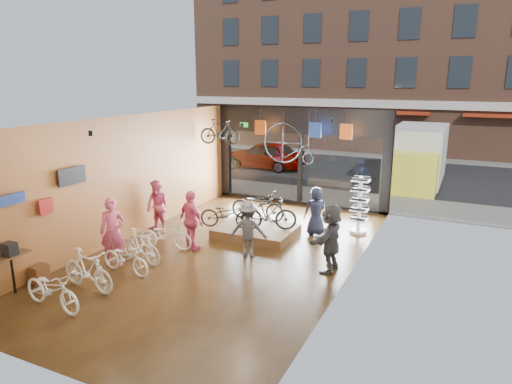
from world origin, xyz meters
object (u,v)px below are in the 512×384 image
Objects in this scene: display_bike_right at (258,206)px; floor_bike_3 at (141,246)px; display_platform at (256,232)px; sunglasses_rack at (359,205)px; customer_5 at (331,238)px; customer_4 at (316,211)px; street_car at (264,155)px; floor_bike_0 at (52,289)px; floor_bike_4 at (165,235)px; penny_farthing at (291,145)px; box_truck at (416,158)px; customer_3 at (248,230)px; hung_bike at (220,132)px; display_bike_mid at (269,214)px; floor_bike_2 at (126,258)px; customer_2 at (191,221)px; display_bike_left at (227,214)px; customer_0 at (113,232)px; customer_1 at (157,206)px; floor_bike_1 at (88,270)px.

floor_bike_3 is at bearing 154.92° from display_bike_right.
display_platform is 1.29× the size of sunglasses_rack.
customer_4 is at bearing -151.24° from customer_5.
street_car reaches higher than floor_bike_0.
floor_bike_4 is 6.07m from penny_farthing.
floor_bike_0 is 0.95× the size of customer_5.
box_truck is 11.38m from customer_3.
display_platform is at bearing -140.52° from hung_bike.
customer_5 is 0.98× the size of sunglasses_rack.
display_bike_mid is 1.08× the size of customer_3.
floor_bike_2 is 0.88× the size of customer_2.
floor_bike_4 is 1.03× the size of hung_bike.
street_car is 2.59× the size of display_bike_left.
floor_bike_0 is 2.88m from floor_bike_3.
customer_4 is 0.84× the size of sunglasses_rack.
box_truck is at bearing -132.55° from customer_4.
street_car is 14.07m from customer_0.
street_car is at bearing 105.51° from customer_1.
floor_bike_0 is 2.55m from customer_0.
floor_bike_0 is 1.02m from floor_bike_1.
customer_5 is at bearing -58.36° from penny_farthing.
sunglasses_rack is (3.66, 2.16, 0.18)m from display_bike_left.
display_bike_left is (-0.80, -0.44, 0.60)m from display_platform.
display_platform is at bearing -12.57° from floor_bike_0.
sunglasses_rack is at bearing -75.37° from display_bike_mid.
customer_5 reaches higher than customer_2.
floor_bike_2 is 4.97m from display_bike_right.
customer_0 is at bearing 24.59° from floor_bike_1.
street_car is at bearing 140.43° from sunglasses_rack.
customer_2 reaches higher than floor_bike_2.
floor_bike_2 is at bearing 179.89° from hung_bike.
street_car is 2.58× the size of display_bike_mid.
sunglasses_rack reaches higher than display_bike_right.
customer_3 is (2.35, 2.34, 0.39)m from floor_bike_2.
customer_3 is 0.88× the size of customer_5.
floor_bike_2 is 0.89m from customer_0.
display_bike_mid is at bearing 21.04° from customer_0.
hung_bike reaches higher than customer_4.
customer_5 reaches higher than display_bike_left.
customer_4 is (3.59, 4.20, 0.32)m from floor_bike_3.
display_platform is 2.01m from customer_4.
customer_3 is at bearing -163.55° from display_bike_right.
customer_0 reaches higher than floor_bike_2.
customer_2 reaches higher than floor_bike_3.
sunglasses_rack is 5.93m from hung_bike.
hung_bike is (-4.33, 1.52, 2.14)m from customer_4.
floor_bike_3 is 6.27m from hung_bike.
customer_0 is at bearing 19.42° from customer_4.
display_platform is at bearing -89.20° from customer_3.
floor_bike_3 is at bearing 13.96° from floor_bike_2.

